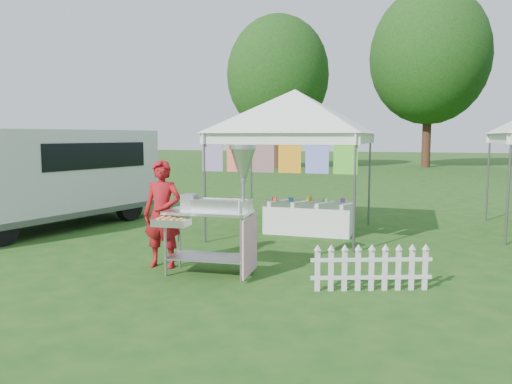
% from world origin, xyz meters
% --- Properties ---
extents(ground, '(120.00, 120.00, 0.00)m').
position_xyz_m(ground, '(0.00, 0.00, 0.00)').
color(ground, '#184B15').
rests_on(ground, ground).
extents(canopy_main, '(4.24, 4.24, 3.45)m').
position_xyz_m(canopy_main, '(0.00, 3.49, 2.99)').
color(canopy_main, '#59595E').
rests_on(canopy_main, ground).
extents(tree_left, '(6.40, 6.40, 9.53)m').
position_xyz_m(tree_left, '(-6.00, 24.00, 5.83)').
color(tree_left, '#321B12').
rests_on(tree_left, ground).
extents(tree_mid, '(7.60, 7.60, 11.52)m').
position_xyz_m(tree_mid, '(3.00, 28.00, 7.14)').
color(tree_mid, '#321B12').
rests_on(tree_mid, ground).
extents(donut_cart, '(1.37, 1.03, 1.92)m').
position_xyz_m(donut_cart, '(-0.26, 0.03, 1.13)').
color(donut_cart, gray).
rests_on(donut_cart, ground).
extents(vendor, '(0.64, 0.45, 1.68)m').
position_xyz_m(vendor, '(-1.31, 0.18, 0.84)').
color(vendor, maroon).
rests_on(vendor, ground).
extents(cargo_van, '(3.20, 5.58, 2.18)m').
position_xyz_m(cargo_van, '(-5.42, 2.54, 1.18)').
color(cargo_van, silver).
rests_on(cargo_van, ground).
extents(picket_fence, '(1.53, 0.57, 0.56)m').
position_xyz_m(picket_fence, '(1.91, -0.06, 0.29)').
color(picket_fence, silver).
rests_on(picket_fence, ground).
extents(display_table, '(1.80, 0.70, 0.69)m').
position_xyz_m(display_table, '(0.31, 3.52, 0.34)').
color(display_table, white).
rests_on(display_table, ground).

